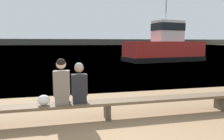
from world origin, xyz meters
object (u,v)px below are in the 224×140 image
object	(u,v)px
person_left	(62,83)
person_right	(79,85)
shopping_bag	(44,100)
tugboat_red	(164,48)
bench_main	(107,104)

from	to	relation	value
person_left	person_right	distance (m)	0.41
shopping_bag	tugboat_red	xyz separation A→B (m)	(10.34, 14.39, 0.72)
person_left	person_right	world-z (taller)	person_left
person_right	tugboat_red	size ratio (longest dim) A/B	0.11
person_right	bench_main	bearing A→B (deg)	-0.36
bench_main	person_right	distance (m)	0.85
bench_main	person_left	distance (m)	1.23
shopping_bag	tugboat_red	distance (m)	17.74
person_left	person_right	xyz separation A→B (m)	(0.40, 0.00, -0.05)
person_left	person_right	bearing A→B (deg)	0.37
person_right	tugboat_red	xyz separation A→B (m)	(9.52, 14.38, 0.40)
bench_main	person_right	size ratio (longest dim) A/B	7.34
bench_main	tugboat_red	bearing A→B (deg)	58.42
bench_main	person_right	world-z (taller)	person_right
person_left	tugboat_red	world-z (taller)	tugboat_red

